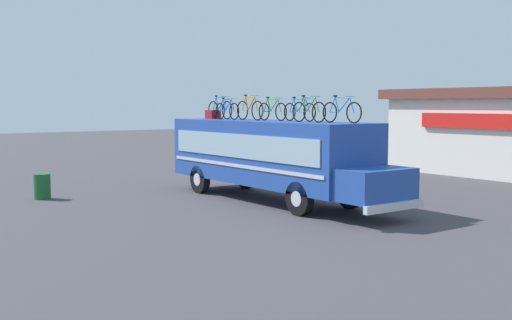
# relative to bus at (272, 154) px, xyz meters

# --- Properties ---
(ground_plane) EXTENTS (120.00, 120.00, 0.00)m
(ground_plane) POSITION_rel_bus_xyz_m (-0.29, 0.00, -1.71)
(ground_plane) COLOR #423F44
(bus) EXTENTS (10.87, 2.57, 2.90)m
(bus) POSITION_rel_bus_xyz_m (0.00, 0.00, 0.00)
(bus) COLOR #23479E
(bus) RESTS_ON ground
(luggage_bag_1) EXTENTS (0.54, 0.45, 0.35)m
(luggage_bag_1) POSITION_rel_bus_xyz_m (-4.08, 0.06, 1.37)
(luggage_bag_1) COLOR maroon
(luggage_bag_1) RESTS_ON bus
(rooftop_bicycle_1) EXTENTS (1.77, 0.44, 0.96)m
(rooftop_bicycle_1) POSITION_rel_bus_xyz_m (-3.45, -0.00, 1.59)
(rooftop_bicycle_1) COLOR black
(rooftop_bicycle_1) RESTS_ON bus
(rooftop_bicycle_2) EXTENTS (1.64, 0.44, 0.87)m
(rooftop_bicycle_2) POSITION_rel_bus_xyz_m (-2.35, -0.38, 1.55)
(rooftop_bicycle_2) COLOR black
(rooftop_bicycle_2) RESTS_ON bus
(rooftop_bicycle_3) EXTENTS (1.69, 0.44, 0.96)m
(rooftop_bicycle_3) POSITION_rel_bus_xyz_m (-1.20, -0.12, 1.59)
(rooftop_bicycle_3) COLOR black
(rooftop_bicycle_3) RESTS_ON bus
(rooftop_bicycle_4) EXTENTS (1.65, 0.44, 0.87)m
(rooftop_bicycle_4) POSITION_rel_bus_xyz_m (-0.10, 0.11, 1.56)
(rooftop_bicycle_4) COLOR black
(rooftop_bicycle_4) RESTS_ON bus
(rooftop_bicycle_5) EXTENTS (1.72, 0.44, 0.86)m
(rooftop_bicycle_5) POSITION_rel_bus_xyz_m (1.06, 0.41, 1.55)
(rooftop_bicycle_5) COLOR black
(rooftop_bicycle_5) RESTS_ON bus
(rooftop_bicycle_6) EXTENTS (1.67, 0.44, 0.90)m
(rooftop_bicycle_6) POSITION_rel_bus_xyz_m (2.22, -0.17, 1.57)
(rooftop_bicycle_6) COLOR black
(rooftop_bicycle_6) RESTS_ON bus
(rooftop_bicycle_7) EXTENTS (1.76, 0.44, 0.89)m
(rooftop_bicycle_7) POSITION_rel_bus_xyz_m (3.39, 0.20, 1.56)
(rooftop_bicycle_7) COLOR black
(rooftop_bicycle_7) RESTS_ON bus
(trash_bin) EXTENTS (0.60, 0.60, 0.93)m
(trash_bin) POSITION_rel_bus_xyz_m (-5.29, -6.62, -1.24)
(trash_bin) COLOR #1E592D
(trash_bin) RESTS_ON ground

